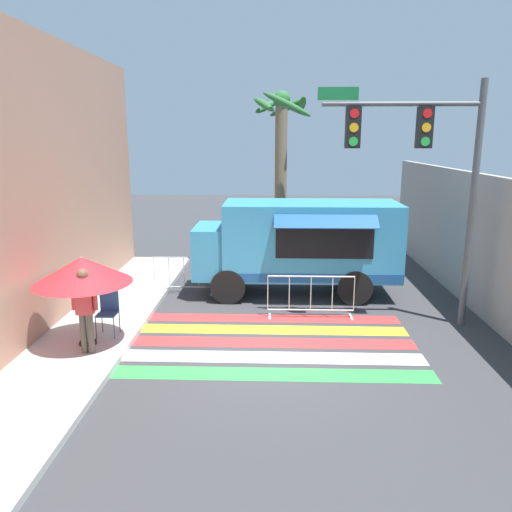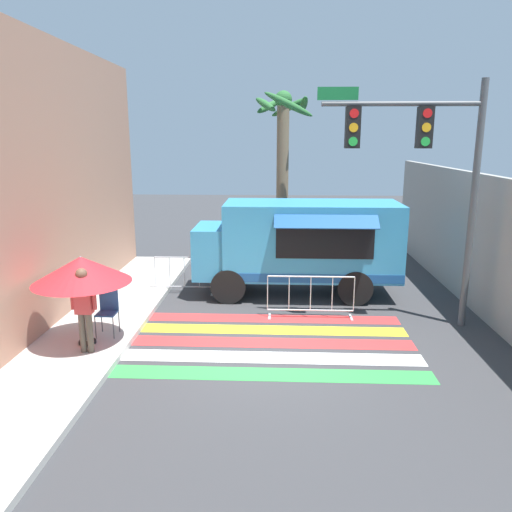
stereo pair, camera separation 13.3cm
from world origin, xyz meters
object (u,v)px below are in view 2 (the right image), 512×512
object	(u,v)px
food_truck	(296,243)
vendor_person	(84,305)
folding_chair	(108,308)
barricade_front	(311,297)
traffic_signal_pole	(424,157)
patio_umbrella	(81,270)
palm_tree	(283,154)
barricade_side	(185,276)

from	to	relation	value
food_truck	vendor_person	distance (m)	6.31
folding_chair	barricade_front	world-z (taller)	folding_chair
traffic_signal_pole	folding_chair	size ratio (longest dim) A/B	5.72
traffic_signal_pole	vendor_person	world-z (taller)	traffic_signal_pole
traffic_signal_pole	patio_umbrella	size ratio (longest dim) A/B	2.81
patio_umbrella	vendor_person	distance (m)	0.76
patio_umbrella	barricade_front	size ratio (longest dim) A/B	0.93
patio_umbrella	traffic_signal_pole	bearing A→B (deg)	13.86
food_truck	folding_chair	xyz separation A→B (m)	(-4.26, -3.54, -0.79)
patio_umbrella	folding_chair	bearing A→B (deg)	62.60
food_truck	patio_umbrella	bearing A→B (deg)	-137.97
traffic_signal_pole	palm_tree	distance (m)	7.16
food_truck	barricade_front	size ratio (longest dim) A/B	2.63
traffic_signal_pole	palm_tree	xyz separation A→B (m)	(-3.12, 6.45, -0.12)
vendor_person	barricade_front	distance (m)	5.40
traffic_signal_pole	barricade_side	world-z (taller)	traffic_signal_pole
food_truck	patio_umbrella	xyz separation A→B (m)	(-4.55, -4.10, 0.23)
vendor_person	barricade_side	distance (m)	4.65
folding_chair	barricade_side	bearing A→B (deg)	65.59
food_truck	barricade_side	xyz separation A→B (m)	(-3.19, -0.07, -0.99)
folding_chair	barricade_front	bearing A→B (deg)	11.80
folding_chair	patio_umbrella	bearing A→B (deg)	-124.79
patio_umbrella	food_truck	bearing A→B (deg)	42.03
traffic_signal_pole	barricade_side	xyz separation A→B (m)	(-5.95, 2.22, -3.45)
patio_umbrella	barricade_side	world-z (taller)	patio_umbrella
barricade_front	palm_tree	bearing A→B (deg)	96.45
folding_chair	barricade_side	distance (m)	3.63
patio_umbrella	vendor_person	world-z (taller)	patio_umbrella
palm_tree	folding_chair	bearing A→B (deg)	-116.86
folding_chair	vendor_person	world-z (taller)	vendor_person
vendor_person	barricade_side	size ratio (longest dim) A/B	1.02
folding_chair	palm_tree	distance (m)	9.17
traffic_signal_pole	patio_umbrella	bearing A→B (deg)	-166.14
vendor_person	palm_tree	xyz separation A→B (m)	(4.02, 8.67, 2.71)
folding_chair	vendor_person	bearing A→B (deg)	-104.57
vendor_person	palm_tree	distance (m)	9.94
folding_chair	barricade_front	distance (m)	4.85
barricade_side	traffic_signal_pole	bearing A→B (deg)	-20.49
vendor_person	palm_tree	size ratio (longest dim) A/B	0.29
folding_chair	vendor_person	xyz separation A→B (m)	(-0.12, -0.99, 0.41)
folding_chair	barricade_side	size ratio (longest dim) A/B	0.57
vendor_person	palm_tree	world-z (taller)	palm_tree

